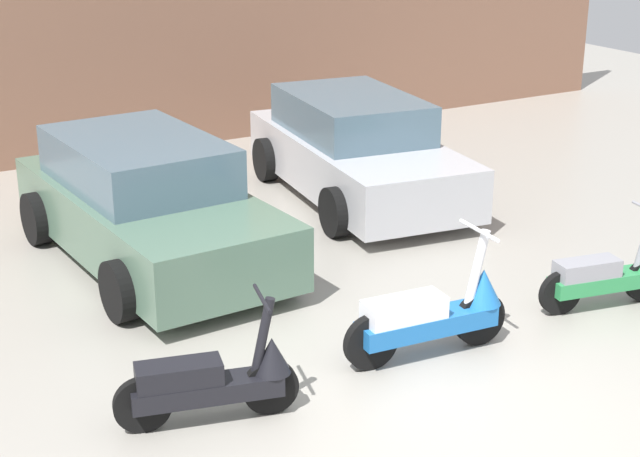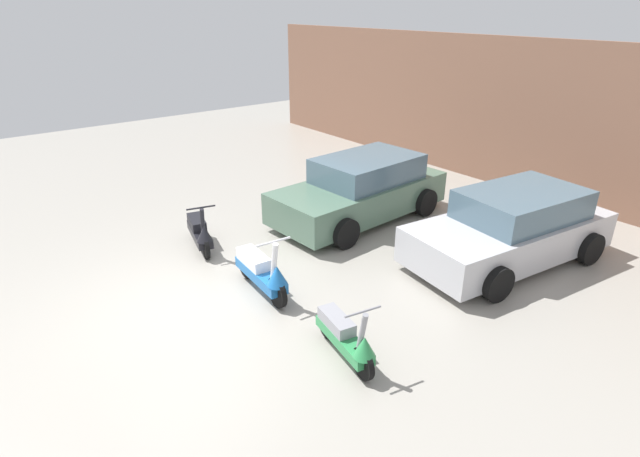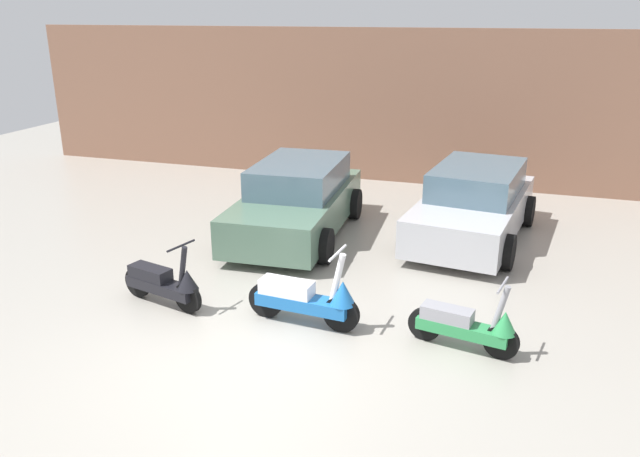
% 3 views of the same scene
% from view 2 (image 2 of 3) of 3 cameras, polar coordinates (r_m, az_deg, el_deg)
% --- Properties ---
extents(ground_plane, '(28.00, 28.00, 0.00)m').
position_cam_2_polar(ground_plane, '(8.36, -14.48, -8.18)').
color(ground_plane, '#9E998E').
extents(wall_back, '(19.60, 0.12, 3.68)m').
position_cam_2_polar(wall_back, '(13.50, 21.82, 11.79)').
color(wall_back, '#845B47').
rests_on(wall_back, ground_plane).
extents(scooter_front_left, '(1.43, 0.65, 1.02)m').
position_cam_2_polar(scooter_front_left, '(9.91, -13.55, -0.34)').
color(scooter_front_left, black).
rests_on(scooter_front_left, ground_plane).
extents(scooter_front_right, '(1.62, 0.58, 1.13)m').
position_cam_2_polar(scooter_front_right, '(8.21, -6.60, -4.90)').
color(scooter_front_right, black).
rests_on(scooter_front_right, ground_plane).
extents(scooter_front_center, '(1.41, 0.57, 0.99)m').
position_cam_2_polar(scooter_front_center, '(6.78, 3.03, -12.27)').
color(scooter_front_center, black).
rests_on(scooter_front_center, ground_plane).
extents(car_rear_left, '(2.12, 4.11, 1.37)m').
position_cam_2_polar(car_rear_left, '(11.00, 4.73, 4.44)').
color(car_rear_left, '#51705B').
rests_on(car_rear_left, ground_plane).
extents(car_rear_center, '(2.30, 4.13, 1.34)m').
position_cam_2_polar(car_rear_center, '(9.74, 21.06, 0.02)').
color(car_rear_center, '#B7B7BC').
rests_on(car_rear_center, ground_plane).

